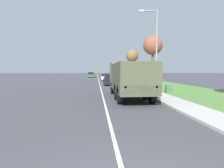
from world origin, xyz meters
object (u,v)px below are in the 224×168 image
car_second_ahead (105,77)px  lamp_post (154,44)px  car_nearest_ahead (110,80)px  military_truck (129,77)px  car_third_ahead (91,75)px

car_second_ahead → lamp_post: 23.19m
car_nearest_ahead → lamp_post: (3.11, -10.43, 3.68)m
military_truck → car_second_ahead: (-0.55, 24.61, -0.90)m
military_truck → lamp_post: lamp_post is taller
car_nearest_ahead → lamp_post: bearing=-73.4°
military_truck → lamp_post: size_ratio=1.00×
car_third_ahead → military_truck: bearing=-84.2°
military_truck → car_second_ahead: size_ratio=1.71×
military_truck → car_third_ahead: bearing=95.8°
lamp_post → car_third_ahead: bearing=100.0°
car_nearest_ahead → military_truck: bearing=-87.5°
car_third_ahead → car_second_ahead: bearing=-76.9°
lamp_post → car_nearest_ahead: bearing=106.6°
car_nearest_ahead → lamp_post: 11.49m
military_truck → car_nearest_ahead: size_ratio=1.53×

